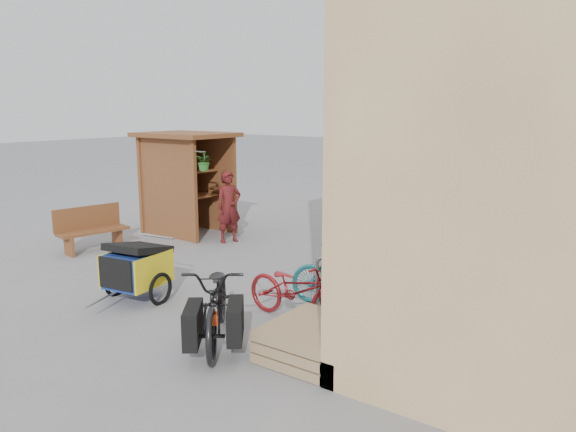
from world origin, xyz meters
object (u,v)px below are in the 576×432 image
Objects in this scene: bike_5 at (403,237)px; bike_7 at (430,230)px; bike_0 at (296,290)px; bike_1 at (343,276)px; kiosk at (184,169)px; bike_3 at (385,249)px; bench at (91,228)px; cargo_bike at (218,302)px; pallet_stack at (313,340)px; bike_2 at (383,258)px; shopping_carts at (507,211)px; person_kiosk at (229,207)px; bike_4 at (406,244)px; bike_6 at (436,234)px; child_trailer at (137,267)px.

bike_7 is at bearing 5.71° from bike_5.
bike_1 is (0.23, 0.90, 0.03)m from bike_0.
bike_3 is at bearing -4.55° from kiosk.
bench is 5.77m from cargo_bike.
pallet_stack is 3.19m from bike_2.
shopping_carts is 2.71m from bike_7.
person_kiosk is (1.49, -0.08, -0.75)m from kiosk.
bike_4 is 1.10× the size of bike_6.
bike_2 is (-0.64, 3.11, 0.24)m from pallet_stack.
pallet_stack is at bearing -153.04° from bike_4.
kiosk is 5.83m from bike_7.
bench is at bearing -134.66° from shopping_carts.
kiosk reaches higher than person_kiosk.
shopping_carts is at bearing 35.18° from kiosk.
bike_3 reaches higher than shopping_carts.
kiosk reaches higher than bike_0.
bike_4 is 1.05× the size of bike_5.
cargo_bike is 3.53m from bike_2.
person_kiosk is 4.96m from bike_0.
shopping_carts is at bearing -24.60° from person_kiosk.
shopping_carts is 4.22m from bike_4.
shopping_carts is (6.28, 4.42, -0.99)m from kiosk.
bike_1 is (-0.60, 1.72, 0.28)m from pallet_stack.
pallet_stack is at bearing -148.68° from bike_3.
bike_1 is 2.76m from bike_5.
bike_6 is (2.75, 5.41, -0.10)m from child_trailer.
shopping_carts is 5.22m from bike_2.
child_trailer is 2.65m from bike_0.
kiosk reaches higher than shopping_carts.
shopping_carts is at bearing 54.40° from bench.
bike_2 is 1.00× the size of bike_3.
bike_4 is (5.61, 0.25, -1.07)m from kiosk.
bench is (-0.40, -2.33, -1.08)m from kiosk.
pallet_stack is 0.69× the size of bike_0.
bike_3 is at bearing -14.07° from bike_1.
bike_6 is at bearing 1.62° from bike_0.
bike_0 is (3.96, -2.97, -0.35)m from person_kiosk.
bike_7 is (-0.26, 4.01, -0.04)m from bike_1.
bike_6 is at bearing -7.67° from bike_5.
bike_4 is 1.61m from bike_7.
bike_2 is at bearing 42.18° from cargo_bike.
bike_3 reaches higher than bike_2.
pallet_stack is at bearing -90.00° from shopping_carts.
kiosk is 2.60m from bench.
bench is 9.50m from shopping_carts.
bench reaches higher than bike_6.
child_trailer is at bearing -112.32° from shopping_carts.
bike_0 is 2.62m from bike_3.
pallet_stack is 4.57m from bike_5.
person_kiosk is at bearing -136.72° from shopping_carts.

